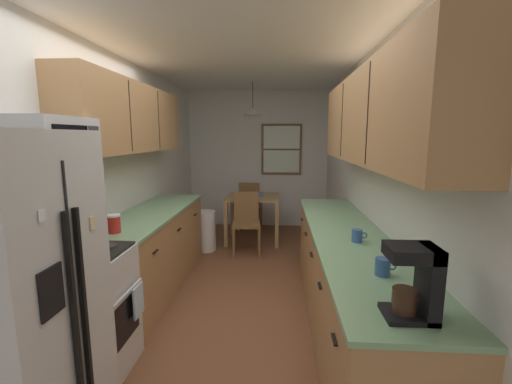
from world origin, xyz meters
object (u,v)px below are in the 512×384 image
Objects in this scene: storage_canister at (114,224)px; mug_by_coffeemaker at (383,267)px; microwave_over_range at (50,141)px; coffee_maker at (418,281)px; dining_chair_near at (246,220)px; stove_range at (82,312)px; dining_chair_far at (250,204)px; mug_spare at (357,236)px; trash_bin at (205,231)px; table_serving_bowl at (258,194)px; dining_table at (253,204)px; refrigerator at (7,308)px.

storage_canister is 1.26× the size of mug_by_coffeemaker.
microwave_over_range is 1.78× the size of coffee_maker.
microwave_over_range is at bearing -111.30° from dining_chair_near.
stove_range reaches higher than dining_chair_far.
mug_spare is at bearing -71.58° from dining_chair_far.
dining_chair_far is at bearing 75.05° from storage_canister.
storage_canister is 0.47× the size of coffee_maker.
microwave_over_range is 3.09m from dining_chair_near.
dining_chair_near is 2.51m from mug_spare.
microwave_over_range is 0.99× the size of trash_bin.
coffee_maker is at bearing -71.78° from dining_chair_near.
storage_canister is 0.86× the size of table_serving_bowl.
stove_range reaches higher than dining_chair_near.
dining_chair_near is at bearing -94.93° from dining_table.
stove_range is 3.40m from dining_table.
dining_table is (0.92, 3.93, -0.25)m from refrigerator.
microwave_over_range is 4.14m from dining_chair_far.
table_serving_bowl is (0.19, -0.57, 0.28)m from dining_chair_far.
stove_range is at bearing -96.17° from trash_bin.
coffee_maker is at bearing -31.26° from storage_canister.
dining_chair_near is 5.72× the size of storage_canister.
trash_bin is (0.29, 2.72, -0.17)m from stove_range.
trash_bin is at bearing 120.46° from mug_by_coffeemaker.
coffee_maker reaches higher than table_serving_bowl.
stove_range is 2.74m from trash_bin.
dining_chair_far is (0.99, 3.85, -1.18)m from microwave_over_range.
dining_table is at bearing 104.91° from coffee_maker.
mug_by_coffeemaker is (1.96, 0.47, 0.08)m from refrigerator.
trash_bin is 2.29m from storage_canister.
trash_bin is (0.24, 3.40, -0.57)m from refrigerator.
dining_chair_near and dining_chair_far have the same top height.
coffee_maker is (1.15, -4.52, 0.58)m from dining_chair_far.
mug_spare is at bearing -53.13° from trash_bin.
stove_range is 2.21m from coffee_maker.
table_serving_bowl is (1.01, 3.95, -0.10)m from refrigerator.
dining_table is (0.97, 3.25, 0.15)m from stove_range.
refrigerator is at bearing 179.99° from coffee_maker.
mug_by_coffeemaker is at bearing -73.25° from dining_table.
microwave_over_range is 2.26m from mug_by_coffeemaker.
mug_by_coffeemaker is (1.14, -4.05, 0.45)m from dining_chair_far.
dining_chair_near is at bearing -5.79° from trash_bin.
dining_chair_near is 7.54× the size of mug_spare.
microwave_over_range is at bearing 162.44° from coffee_maker.
trash_bin is (-0.58, -1.12, -0.20)m from dining_chair_far.
dining_table is 0.18m from table_serving_bowl.
storage_canister is (-0.98, -2.70, 0.36)m from dining_table.
microwave_over_range reaches higher than dining_chair_near.
table_serving_bowl is (0.09, 0.02, 0.16)m from dining_table.
microwave_over_range is at bearing 174.56° from mug_by_coffeemaker.
table_serving_bowl is at bearing 103.66° from coffee_maker.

